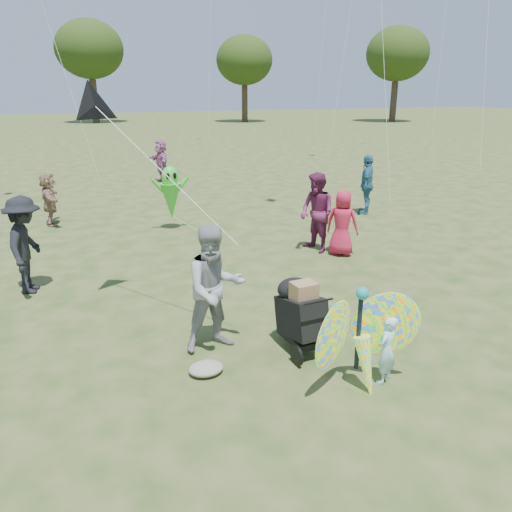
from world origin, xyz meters
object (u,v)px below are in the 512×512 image
Objects in this scene: child_girl at (386,350)px; adult_man at (215,289)px; butterfly_kite at (362,341)px; crowd_d at (49,199)px; alien_kite at (171,195)px; crowd_e at (317,213)px; crowd_j at (161,161)px; crowd_a at (342,223)px; crowd_c at (367,184)px; crowd_b at (26,245)px; jogging_stroller at (300,311)px.

child_girl is 2.50m from adult_man.
crowd_d is at bearing 109.23° from butterfly_kite.
adult_man reaches higher than alien_kite.
crowd_e is 1.08× the size of crowd_j.
crowd_e is at bearing -2.94° from crowd_a.
crowd_c is (6.83, 6.34, -0.04)m from adult_man.
crowd_e is at bearing -75.13° from crowd_b.
crowd_a is at bearing -143.77° from child_girl.
adult_man is at bearing -129.42° from crowd_b.
butterfly_kite is (0.26, -1.19, 0.05)m from jogging_stroller.
adult_man reaches higher than crowd_j.
alien_kite is (-1.26, -7.34, 0.11)m from crowd_j.
jogging_stroller is at bearing 102.36° from butterfly_kite.
crowd_a is at bearing 30.79° from crowd_e.
alien_kite is (-5.96, 0.36, 0.07)m from crowd_c.
crowd_b reaches higher than crowd_d.
crowd_c is at bearing -103.14° from crowd_d.
butterfly_kite is 8.42m from alien_kite.
crowd_j reaches higher than crowd_a.
child_girl is 0.51× the size of crowd_b.
alien_kite is (-3.14, 3.59, 0.21)m from crowd_a.
alien_kite is at bearing -19.89° from crowd_j.
crowd_a is at bearing -79.31° from crowd_b.
child_girl is at bearing -83.95° from alien_kite.
crowd_j is (-1.47, 10.46, -0.07)m from crowd_e.
adult_man is 1.27× the size of crowd_d.
crowd_d is 7.05m from crowd_j.
adult_man is 1.02× the size of crowd_b.
crowd_j is at bearing -120.05° from child_girl.
butterfly_kite is (-0.75, -15.74, -0.20)m from crowd_j.
crowd_b reaches higher than crowd_a.
alien_kite is (-0.89, 8.40, 0.50)m from child_girl.
adult_man is 8.72m from crowd_d.
crowd_j reaches higher than crowd_d.
jogging_stroller is 0.63× the size of butterfly_kite.
crowd_d is at bearing -140.51° from crowd_e.
crowd_d is 9.54m from jogging_stroller.
crowd_d is 0.86× the size of crowd_j.
crowd_j is at bearing 80.29° from alien_kite.
crowd_c is at bearing -85.14° from crowd_a.
jogging_stroller is (3.28, -8.96, -0.13)m from crowd_d.
crowd_e is (6.20, 0.18, 0.01)m from crowd_b.
crowd_b reaches higher than child_girl.
adult_man is at bearing -55.55° from crowd_e.
crowd_a is at bearing -48.87° from alien_kite.
crowd_c reaches higher than butterfly_kite.
adult_man is 1.24× the size of crowd_a.
jogging_stroller reaches higher than child_girl.
adult_man is 14.20m from crowd_j.
crowd_d is 3.52m from alien_kite.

